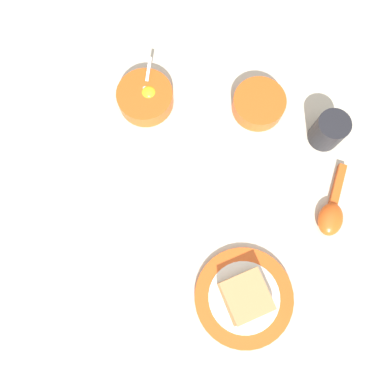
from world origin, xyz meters
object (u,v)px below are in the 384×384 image
(drinking_cup, at_px, (329,130))
(toast_sandwich, at_px, (246,296))
(toast_plate, at_px, (244,297))
(soup_spoon, at_px, (332,213))
(egg_bowl, at_px, (145,97))
(congee_bowl, at_px, (259,104))

(drinking_cup, bearing_deg, toast_sandwich, -112.80)
(toast_plate, xyz_separation_m, toast_sandwich, (-0.00, 0.00, 0.03))
(soup_spoon, xyz_separation_m, drinking_cup, (-0.02, 0.19, 0.03))
(egg_bowl, height_order, congee_bowl, egg_bowl)
(congee_bowl, height_order, drinking_cup, drinking_cup)
(soup_spoon, relative_size, drinking_cup, 2.18)
(egg_bowl, distance_m, toast_plate, 0.51)
(egg_bowl, distance_m, toast_sandwich, 0.51)
(egg_bowl, relative_size, toast_sandwich, 1.17)
(congee_bowl, bearing_deg, toast_plate, -90.09)
(toast_plate, distance_m, soup_spoon, 0.27)
(toast_plate, height_order, soup_spoon, soup_spoon)
(egg_bowl, height_order, drinking_cup, drinking_cup)
(soup_spoon, distance_m, congee_bowl, 0.30)
(toast_sandwich, height_order, drinking_cup, drinking_cup)
(toast_sandwich, distance_m, congee_bowl, 0.44)
(drinking_cup, bearing_deg, egg_bowl, 173.81)
(toast_plate, xyz_separation_m, congee_bowl, (0.00, 0.45, 0.02))
(toast_plate, bearing_deg, congee_bowl, 89.91)
(egg_bowl, height_order, toast_sandwich, egg_bowl)
(egg_bowl, bearing_deg, toast_sandwich, -58.03)
(toast_plate, bearing_deg, toast_sandwich, 92.30)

